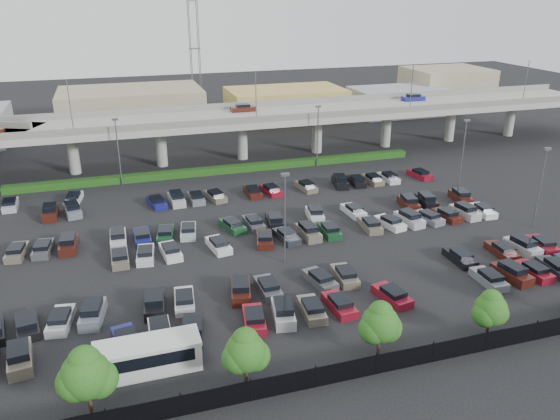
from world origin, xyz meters
name	(u,v)px	position (x,y,z in m)	size (l,w,h in m)	color
ground	(265,234)	(0.00, 0.00, 0.00)	(280.00, 280.00, 0.00)	black
overpass	(212,122)	(-0.25, 32.00, 6.97)	(150.00, 13.00, 15.80)	gray
hedge	(223,170)	(0.00, 25.00, 0.55)	(66.00, 1.60, 1.10)	#153C11
fence	(363,367)	(-0.05, -28.00, 0.90)	(70.00, 0.10, 2.00)	black
tree_row	(366,326)	(0.70, -26.53, 3.52)	(65.07, 3.66, 5.94)	#332316
shuttle_bus	(148,355)	(-15.75, -22.23, 1.43)	(8.17, 2.86, 2.62)	silver
parked_cars	(269,242)	(-0.50, -3.62, 0.61)	(63.09, 41.65, 1.67)	#262A32
light_poles	(227,184)	(-4.13, 2.00, 6.24)	(66.90, 48.38, 10.30)	#54555A
distant_buildings	(243,104)	(12.38, 61.81, 3.74)	(138.00, 24.00, 9.00)	gray
comm_tower	(194,46)	(4.00, 74.00, 15.61)	(2.40, 2.40, 30.00)	#54555A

